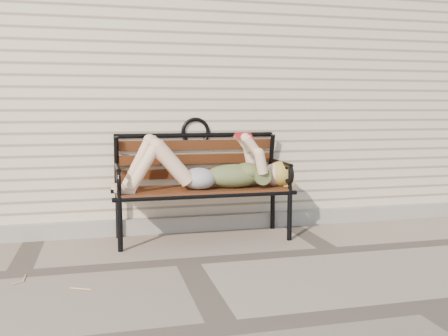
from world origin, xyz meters
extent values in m
plane|color=gray|center=(0.00, 0.00, 0.00)|extent=(80.00, 80.00, 0.00)
cube|color=beige|center=(0.00, 3.00, 1.50)|extent=(8.00, 4.00, 3.00)
cube|color=gray|center=(0.00, 0.97, 0.07)|extent=(8.00, 0.10, 0.15)
cylinder|color=black|center=(-0.50, 0.41, 0.23)|extent=(0.05, 0.05, 0.46)
cylinder|color=black|center=(-0.50, 0.87, 0.23)|extent=(0.05, 0.05, 0.46)
cylinder|color=black|center=(1.02, 0.41, 0.23)|extent=(0.05, 0.05, 0.46)
cylinder|color=black|center=(1.02, 0.87, 0.23)|extent=(0.05, 0.05, 0.46)
cube|color=#593117|center=(0.26, 0.64, 0.46)|extent=(1.56, 0.50, 0.03)
cylinder|color=black|center=(0.26, 0.41, 0.44)|extent=(1.64, 0.04, 0.04)
cylinder|color=black|center=(0.26, 0.87, 0.44)|extent=(1.64, 0.04, 0.04)
torus|color=black|center=(0.26, 0.99, 0.98)|extent=(0.28, 0.04, 0.28)
ellipsoid|color=#0A3046|center=(0.55, 0.61, 0.59)|extent=(0.55, 0.32, 0.22)
ellipsoid|color=#0A3046|center=(0.67, 0.61, 0.62)|extent=(0.27, 0.31, 0.16)
ellipsoid|color=#AFAFB4|center=(0.22, 0.61, 0.57)|extent=(0.31, 0.35, 0.20)
sphere|color=beige|center=(0.95, 0.61, 0.59)|extent=(0.23, 0.23, 0.23)
ellipsoid|color=gold|center=(1.00, 0.61, 0.59)|extent=(0.26, 0.26, 0.24)
cube|color=maroon|center=(0.63, 0.61, 0.98)|extent=(0.14, 0.02, 0.02)
cube|color=beige|center=(0.63, 0.57, 0.95)|extent=(0.14, 0.09, 0.05)
cube|color=beige|center=(0.63, 0.65, 0.95)|extent=(0.14, 0.09, 0.05)
cube|color=maroon|center=(0.63, 0.57, 0.95)|extent=(0.15, 0.10, 0.05)
cube|color=maroon|center=(0.63, 0.66, 0.95)|extent=(0.15, 0.10, 0.05)
cylinder|color=#DFB66D|center=(-1.07, -0.67, 0.01)|extent=(0.08, 0.03, 0.01)
cylinder|color=#DFB66D|center=(-1.03, -0.59, 0.01)|extent=(0.18, 0.01, 0.01)
cylinder|color=#DFB66D|center=(-0.58, 0.02, 0.01)|extent=(0.16, 0.03, 0.01)
cylinder|color=#DFB66D|center=(-1.03, -0.97, 0.01)|extent=(0.12, 0.03, 0.01)
cylinder|color=#DFB66D|center=(-0.42, -0.33, 0.01)|extent=(0.05, 0.14, 0.01)
camera|label=1|loc=(-0.64, -3.78, 1.20)|focal=40.00mm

